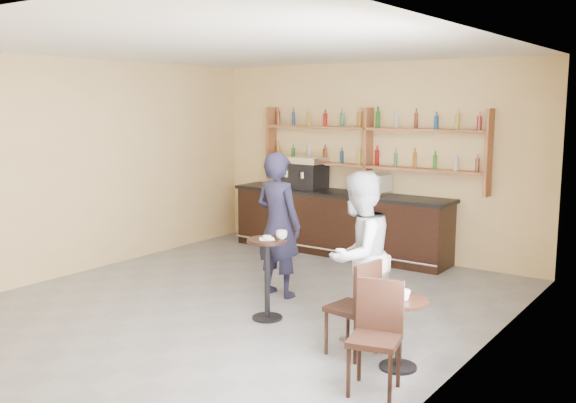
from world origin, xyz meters
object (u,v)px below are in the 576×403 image
Objects in this scene: pedestal_table at (267,279)px; pastry_case at (371,184)px; chair_south at (375,339)px; man_main at (278,225)px; cafe_table at (399,334)px; bar_counter at (339,223)px; patron_second at (358,256)px; chair_west at (352,307)px; espresso_machine at (303,172)px.

pastry_case is at bearing 97.12° from pedestal_table.
chair_south reaches higher than pedestal_table.
man_main is 2.74m from cafe_table.
pedestal_table is (1.02, -3.35, -0.05)m from bar_counter.
chair_south is (0.05, -0.60, 0.15)m from cafe_table.
man_main is at bearing -109.31° from patron_second.
pastry_case reaches higher than chair_west.
bar_counter is 4.76m from cafe_table.
bar_counter is 5.07× the size of espresso_machine.
bar_counter is at bearing 170.31° from pastry_case.
man_main is 3.08m from chair_south.
cafe_table is (1.90, -0.41, -0.14)m from pedestal_table.
cafe_table is at bearing 80.45° from chair_south.
chair_south is at bearing -71.16° from pastry_case.
man_main is at bearing -60.82° from espresso_machine.
pastry_case is at bearing 121.68° from cafe_table.
bar_counter is at bearing 127.84° from cafe_table.
chair_west is (1.81, -1.21, -0.46)m from man_main.
cafe_table is at bearing -52.16° from bar_counter.
man_main reaches higher than espresso_machine.
chair_west is at bearing -57.42° from bar_counter.
pastry_case reaches higher than pedestal_table.
espresso_machine reaches higher than pastry_case.
bar_counter is 5.65× the size of cafe_table.
patron_second is (1.58, -3.25, -0.32)m from pastry_case.
pedestal_table is 0.51× the size of man_main.
espresso_machine is at bearing -132.49° from patron_second.
pastry_case is 0.29× the size of man_main.
man_main is 1.05× the size of patron_second.
pastry_case is at bearing 0.00° from bar_counter.
bar_counter is 1.09m from espresso_machine.
cafe_table is at bearing 61.23° from patron_second.
espresso_machine reaches higher than chair_west.
chair_west is at bearing -14.90° from pedestal_table.
chair_west is 1.00× the size of chair_south.
patron_second reaches higher than cafe_table.
espresso_machine reaches higher than cafe_table.
bar_counter is 3.96× the size of chair_west.
chair_south is (2.97, -4.36, -0.04)m from bar_counter.
pastry_case is 2.51m from man_main.
chair_west reaches higher than pedestal_table.
man_main reaches higher than pedestal_table.
bar_counter is at bearing -73.46° from man_main.
chair_west is (1.35, -0.36, 0.01)m from pedestal_table.
bar_counter reaches higher than chair_west.
pastry_case is (0.60, 0.00, 0.70)m from bar_counter.
espresso_machine is 5.78m from chair_south.
espresso_machine is 1.39× the size of pastry_case.
bar_counter is 3.98× the size of chair_south.
pastry_case is 0.30× the size of patron_second.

